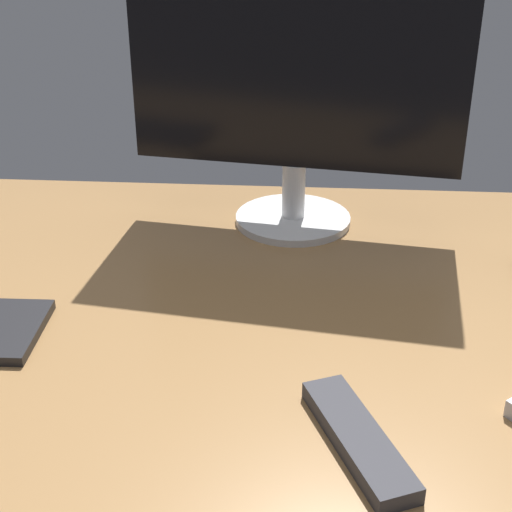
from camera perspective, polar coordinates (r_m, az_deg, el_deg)
name	(u,v)px	position (r cm, az deg, el deg)	size (l,w,h in cm)	color
desk	(239,312)	(99.90, -1.28, -4.27)	(140.00, 84.00, 2.00)	olive
monitor	(297,51)	(114.06, 3.11, 15.16)	(50.38, 18.47, 49.64)	silver
tv_remote	(358,439)	(77.52, 7.68, -13.45)	(18.13, 4.59, 1.92)	#2D2D33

